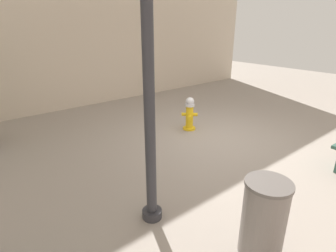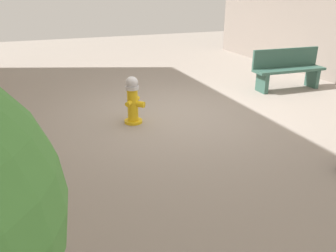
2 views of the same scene
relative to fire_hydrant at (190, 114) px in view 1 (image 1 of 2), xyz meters
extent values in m
plane|color=gray|center=(-0.89, -0.07, -0.43)|extent=(23.40, 23.40, 0.00)
cylinder|color=gold|center=(0.00, 0.00, -0.40)|extent=(0.32, 0.32, 0.05)
cylinder|color=gold|center=(0.00, 0.00, -0.09)|extent=(0.19, 0.19, 0.57)
cylinder|color=silver|center=(0.00, 0.00, 0.23)|extent=(0.24, 0.24, 0.06)
sphere|color=silver|center=(0.00, 0.00, 0.32)|extent=(0.22, 0.22, 0.22)
cylinder|color=gold|center=(-0.09, -0.11, -0.02)|extent=(0.15, 0.15, 0.09)
cylinder|color=gold|center=(0.10, 0.10, -0.02)|extent=(0.15, 0.15, 0.09)
cylinder|color=gold|center=(-0.11, 0.10, -0.06)|extent=(0.18, 0.18, 0.11)
cylinder|color=#2D2D33|center=(-2.16, 2.75, -0.37)|extent=(0.28, 0.28, 0.12)
cylinder|color=#2D2D33|center=(-2.16, 2.75, 1.35)|extent=(0.14, 0.14, 3.32)
cylinder|color=slate|center=(-3.48, 2.11, 0.04)|extent=(0.50, 0.50, 0.94)
cylinder|color=#5B5551|center=(-3.48, 2.11, 0.53)|extent=(0.52, 0.52, 0.04)
camera|label=1|loc=(-4.74, 4.54, 2.17)|focal=28.81mm
camera|label=2|loc=(1.51, 5.53, 1.83)|focal=36.13mm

